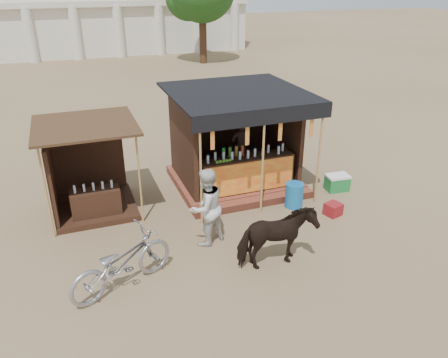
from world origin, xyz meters
name	(u,v)px	position (x,y,z in m)	size (l,w,h in m)	color
ground	(249,252)	(0.00, 0.00, 0.00)	(120.00, 120.00, 0.00)	#846B4C
main_stall	(236,152)	(1.01, 3.36, 1.02)	(3.60, 3.61, 2.78)	#984632
secondary_stall	(85,180)	(-3.17, 3.24, 0.85)	(2.40, 2.40, 2.38)	#351F13
cow	(276,239)	(0.33, -0.64, 0.68)	(0.73, 1.61, 1.36)	black
motorbike	(122,263)	(-2.78, -0.23, 0.58)	(0.77, 2.21, 1.16)	#96979E
bystander	(206,207)	(-0.75, 0.73, 0.91)	(0.89, 0.69, 1.83)	silver
blue_barrel	(294,195)	(1.96, 1.55, 0.33)	(0.48, 0.48, 0.66)	#1665A5
red_crate	(333,209)	(2.68, 0.80, 0.16)	(0.38, 0.36, 0.32)	maroon
cooler	(337,182)	(3.58, 1.99, 0.23)	(0.68, 0.49, 0.46)	#1A7834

